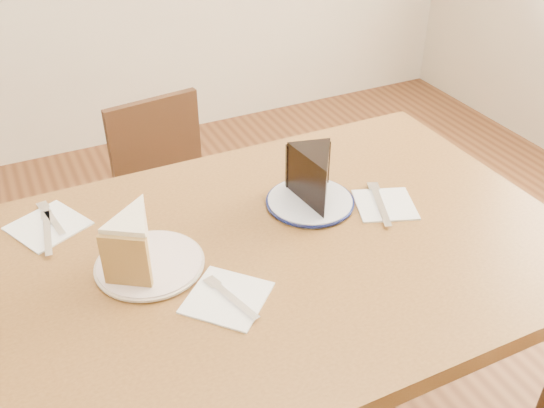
{
  "coord_description": "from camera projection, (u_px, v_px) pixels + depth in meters",
  "views": [
    {
      "loc": [
        -0.42,
        -0.86,
        1.5
      ],
      "look_at": [
        0.03,
        0.07,
        0.8
      ],
      "focal_mm": 40.0,
      "sensor_mm": 36.0,
      "label": 1
    }
  ],
  "objects": [
    {
      "name": "knife_spare",
      "position": [
        47.0,
        233.0,
        1.24
      ],
      "size": [
        0.03,
        0.16,
        0.0
      ],
      "primitive_type": "cube",
      "rotation": [
        0.0,
        0.0,
        -0.11
      ],
      "color": "silver",
      "rests_on": "napkin_spare"
    },
    {
      "name": "napkin_cream",
      "position": [
        227.0,
        298.0,
        1.09
      ],
      "size": [
        0.19,
        0.19,
        0.0
      ],
      "primitive_type": "cube",
      "rotation": [
        0.0,
        0.0,
        0.75
      ],
      "color": "white",
      "rests_on": "table"
    },
    {
      "name": "chocolate_cake",
      "position": [
        316.0,
        181.0,
        1.3
      ],
      "size": [
        0.13,
        0.16,
        0.1
      ],
      "primitive_type": null,
      "rotation": [
        0.0,
        0.0,
        2.9
      ],
      "color": "black",
      "rests_on": "plate_navy"
    },
    {
      "name": "fork_spare",
      "position": [
        52.0,
        218.0,
        1.28
      ],
      "size": [
        0.04,
        0.14,
        0.0
      ],
      "primitive_type": "cube",
      "rotation": [
        0.0,
        0.0,
        0.16
      ],
      "color": "silver",
      "rests_on": "napkin_spare"
    },
    {
      "name": "table",
      "position": [
        276.0,
        283.0,
        1.27
      ],
      "size": [
        1.2,
        0.8,
        0.75
      ],
      "color": "#573617",
      "rests_on": "ground"
    },
    {
      "name": "napkin_spare",
      "position": [
        48.0,
        226.0,
        1.27
      ],
      "size": [
        0.18,
        0.18,
        0.0
      ],
      "primitive_type": "cube",
      "rotation": [
        0.0,
        0.0,
        0.44
      ],
      "color": "white",
      "rests_on": "table"
    },
    {
      "name": "carrot_cake",
      "position": [
        137.0,
        240.0,
        1.13
      ],
      "size": [
        0.14,
        0.15,
        0.1
      ],
      "primitive_type": null,
      "rotation": [
        0.0,
        0.0,
        -0.59
      ],
      "color": "beige",
      "rests_on": "plate_cream"
    },
    {
      "name": "plate_navy",
      "position": [
        310.0,
        202.0,
        1.33
      ],
      "size": [
        0.19,
        0.19,
        0.01
      ],
      "primitive_type": "cylinder",
      "color": "silver",
      "rests_on": "table"
    },
    {
      "name": "chair_far",
      "position": [
        176.0,
        204.0,
        1.95
      ],
      "size": [
        0.4,
        0.4,
        0.73
      ],
      "rotation": [
        0.0,
        0.0,
        3.27
      ],
      "color": "black",
      "rests_on": "ground"
    },
    {
      "name": "napkin_navy",
      "position": [
        385.0,
        205.0,
        1.33
      ],
      "size": [
        0.16,
        0.16,
        0.0
      ],
      "primitive_type": "cube",
      "rotation": [
        0.0,
        0.0,
        -0.36
      ],
      "color": "white",
      "rests_on": "table"
    },
    {
      "name": "fork_cream",
      "position": [
        232.0,
        298.0,
        1.08
      ],
      "size": [
        0.05,
        0.14,
        0.0
      ],
      "primitive_type": "cube",
      "rotation": [
        0.0,
        0.0,
        0.28
      ],
      "color": "white",
      "rests_on": "napkin_cream"
    },
    {
      "name": "knife_navy",
      "position": [
        380.0,
        204.0,
        1.33
      ],
      "size": [
        0.08,
        0.16,
        0.0
      ],
      "primitive_type": "cube",
      "rotation": [
        0.0,
        0.0,
        -0.39
      ],
      "color": "silver",
      "rests_on": "napkin_navy"
    },
    {
      "name": "plate_cream",
      "position": [
        150.0,
        264.0,
        1.16
      ],
      "size": [
        0.2,
        0.2,
        0.01
      ],
      "primitive_type": "cylinder",
      "color": "silver",
      "rests_on": "table"
    }
  ]
}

